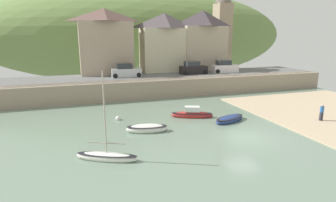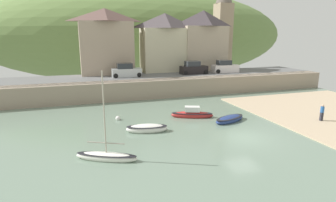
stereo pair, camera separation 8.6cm
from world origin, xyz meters
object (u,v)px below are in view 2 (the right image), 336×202
object	(u,v)px
waterfront_building_left	(106,41)
parked_car_end_of_row	(225,67)
fishing_boat_green	(230,119)
motorboat_with_cabin	(106,156)
sailboat_white_hull	(192,114)
church_with_spire	(223,18)
person_on_slipway	(322,112)
sailboat_tall_mast	(147,129)
waterfront_building_centre	(165,42)
parked_car_near_slipway	(126,71)
mooring_buoy	(118,118)
parked_car_by_wall	(193,69)
waterfront_building_right	(203,40)

from	to	relation	value
waterfront_building_left	parked_car_end_of_row	xyz separation A→B (m)	(17.91, -4.50, -4.10)
fishing_boat_green	parked_car_end_of_row	world-z (taller)	parked_car_end_of_row
motorboat_with_cabin	sailboat_white_hull	xyz separation A→B (m)	(9.39, 7.44, 0.06)
church_with_spire	person_on_slipway	world-z (taller)	church_with_spire
sailboat_tall_mast	sailboat_white_hull	bearing A→B (deg)	38.98
sailboat_white_hull	parked_car_end_of_row	size ratio (longest dim) A/B	1.05
waterfront_building_left	church_with_spire	size ratio (longest dim) A/B	0.56
sailboat_white_hull	sailboat_tall_mast	bearing A→B (deg)	-131.51
waterfront_building_left	waterfront_building_centre	world-z (taller)	waterfront_building_left
sailboat_tall_mast	parked_car_near_slipway	size ratio (longest dim) A/B	0.92
waterfront_building_centre	mooring_buoy	xyz separation A→B (m)	(-10.31, -17.05, -6.94)
waterfront_building_left	parked_car_end_of_row	world-z (taller)	waterfront_building_left
parked_car_near_slipway	sailboat_tall_mast	bearing A→B (deg)	-93.39
church_with_spire	parked_car_by_wall	size ratio (longest dim) A/B	4.14
motorboat_with_cabin	fishing_boat_green	bearing A→B (deg)	48.71
parked_car_by_wall	motorboat_with_cabin	bearing A→B (deg)	-127.35
motorboat_with_cabin	sailboat_white_hull	world-z (taller)	motorboat_with_cabin
sailboat_white_hull	mooring_buoy	size ratio (longest dim) A/B	9.11
person_on_slipway	mooring_buoy	xyz separation A→B (m)	(-18.66, 6.70, -0.84)
waterfront_building_centre	parked_car_near_slipway	xyz separation A→B (m)	(-7.22, -4.50, -3.88)
sailboat_tall_mast	parked_car_end_of_row	size ratio (longest dim) A/B	0.91
sailboat_tall_mast	motorboat_with_cabin	bearing A→B (deg)	-118.41
sailboat_white_hull	waterfront_building_centre	bearing A→B (deg)	102.29
waterfront_building_centre	parked_car_near_slipway	size ratio (longest dim) A/B	2.23
church_with_spire	sailboat_tall_mast	distance (m)	34.62
waterfront_building_right	sailboat_white_hull	distance (m)	22.01
waterfront_building_right	mooring_buoy	distance (m)	25.15
church_with_spire	fishing_boat_green	size ratio (longest dim) A/B	4.30
waterfront_building_right	person_on_slipway	xyz separation A→B (m)	(1.65, -23.76, -6.40)
sailboat_tall_mast	mooring_buoy	xyz separation A→B (m)	(-1.91, 4.20, -0.12)
parked_car_near_slipway	parked_car_end_of_row	bearing A→B (deg)	0.61
sailboat_white_hull	parked_car_near_slipway	size ratio (longest dim) A/B	1.07
waterfront_building_left	waterfront_building_centre	size ratio (longest dim) A/B	1.05
mooring_buoy	waterfront_building_centre	bearing A→B (deg)	58.84
sailboat_white_hull	mooring_buoy	world-z (taller)	sailboat_white_hull
sailboat_tall_mast	person_on_slipway	size ratio (longest dim) A/B	2.35
waterfront_building_left	sailboat_white_hull	distance (m)	20.76
motorboat_with_cabin	parked_car_end_of_row	distance (m)	30.06
waterfront_building_centre	fishing_boat_green	bearing A→B (deg)	-90.13
parked_car_near_slipway	person_on_slipway	world-z (taller)	parked_car_near_slipway
motorboat_with_cabin	sailboat_tall_mast	xyz separation A→B (m)	(3.95, 4.66, 0.00)
parked_car_near_slipway	person_on_slipway	bearing A→B (deg)	-50.42
sailboat_white_hull	motorboat_with_cabin	bearing A→B (deg)	-120.21
person_on_slipway	church_with_spire	bearing A→B (deg)	81.35
parked_car_end_of_row	mooring_buoy	distance (m)	22.86
sailboat_white_hull	waterfront_building_right	bearing A→B (deg)	83.78
sailboat_white_hull	parked_car_near_slipway	world-z (taller)	parked_car_near_slipway
waterfront_building_right	church_with_spire	distance (m)	8.09
fishing_boat_green	motorboat_with_cabin	bearing A→B (deg)	-179.64
waterfront_building_left	mooring_buoy	bearing A→B (deg)	-93.18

